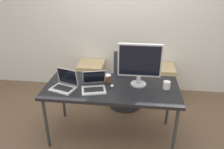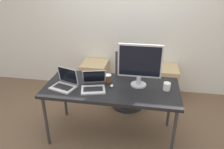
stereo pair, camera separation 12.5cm
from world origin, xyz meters
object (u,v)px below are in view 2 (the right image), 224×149
Objects in this scene: cabinet_left at (95,77)px; laptop_left at (94,85)px; coffee_cup_white at (167,86)px; cabinet_right at (164,82)px; mouse at (112,86)px; monitor at (140,64)px; office_chair at (128,86)px; coffee_cup_brown at (108,78)px; laptop_right at (65,83)px.

laptop_left is at bearing -76.36° from cabinet_left.
cabinet_right is at bearing 86.82° from coffee_cup_white.
laptop_left is 0.23m from mouse.
mouse is (-0.75, -1.18, 0.50)m from cabinet_right.
monitor is 5.69× the size of coffee_cup_white.
mouse is at bearing -122.26° from cabinet_right.
mouse is at bearing -101.47° from office_chair.
cabinet_left is at bearing 128.33° from monitor.
office_chair reaches higher than cabinet_right.
cabinet_left is (-0.67, 0.44, -0.11)m from office_chair.
cabinet_right is 1.67m from laptop_left.
monitor is at bearing 17.63° from laptop_left.
laptop_left is at bearing -172.73° from coffee_cup_white.
laptop_left reaches higher than coffee_cup_brown.
cabinet_left is at bearing 113.90° from mouse.
mouse is at bearing 19.08° from laptop_left.
monitor is at bearing -51.67° from cabinet_left.
laptop_left is 3.72× the size of coffee_cup_brown.
cabinet_left is 1.06× the size of monitor.
office_chair is 1.83× the size of cabinet_right.
coffee_cup_white is at bearing 6.14° from laptop_right.
cabinet_left is 1.69× the size of laptop_right.
office_chair is 0.81m from cabinet_left.
laptop_left is (-0.37, -0.81, 0.42)m from office_chair.
laptop_left is 1.08× the size of laptop_right.
office_chair reaches higher than cabinet_left.
monitor is (0.85, -1.08, 0.78)m from cabinet_left.
monitor reaches higher than mouse.
cabinet_left is at bearing 180.00° from cabinet_right.
cabinet_right is 1.48m from mouse.
coffee_cup_brown is (-0.41, 0.03, -0.25)m from monitor.
cabinet_right is at bearing 43.76° from laptop_right.
monitor is 0.45m from mouse.
laptop_right is at bearing -131.47° from office_chair.
cabinet_left is 1.74m from coffee_cup_white.
cabinet_left is 9.48× the size of mouse.
laptop_right is (-0.37, -0.02, 0.00)m from laptop_left.
mouse is (0.22, 0.08, -0.03)m from laptop_left.
monitor is (0.18, -0.64, 0.67)m from office_chair.
monitor is at bearing 16.66° from mouse.
coffee_cup_brown is (0.14, 0.21, 0.00)m from laptop_left.
coffee_cup_white is (0.68, 0.04, 0.03)m from mouse.
monitor is 0.47m from coffee_cup_brown.
cabinet_right is 1.26m from coffee_cup_white.
laptop_left is at bearing -114.32° from office_chair.
monitor is (0.55, 0.17, 0.25)m from laptop_left.
laptop_right is at bearing -155.85° from coffee_cup_brown.
laptop_left is at bearing -124.64° from coffee_cup_brown.
coffee_cup_white is (0.90, 0.11, 0.00)m from laptop_left.
office_chair reaches higher than mouse.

